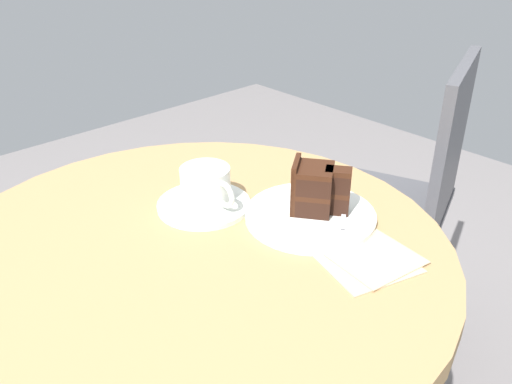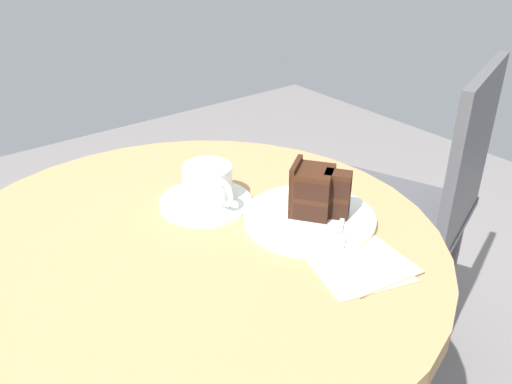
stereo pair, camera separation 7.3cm
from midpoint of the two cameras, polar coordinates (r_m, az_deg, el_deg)
cafe_table at (r=0.91m, az=-4.47°, el=-11.13°), size 0.80×0.80×0.70m
saucer at (r=0.94m, az=-3.12°, el=-1.14°), size 0.16×0.16×0.01m
coffee_cup at (r=0.93m, az=-2.81°, el=1.00°), size 0.12×0.09×0.06m
teaspoon at (r=0.98m, az=-3.30°, el=0.56°), size 0.02×0.10×0.00m
cake_plate at (r=0.90m, az=7.97°, el=-2.81°), size 0.22×0.22×0.01m
cake_slice at (r=0.89m, az=8.66°, el=0.02°), size 0.10×0.09×0.09m
fork at (r=0.86m, az=11.30°, el=-3.90°), size 0.10×0.12×0.00m
napkin at (r=0.81m, az=13.58°, el=-7.49°), size 0.16×0.16×0.00m
cafe_chair at (r=1.40m, az=18.39°, el=-0.72°), size 0.49×0.49×0.86m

